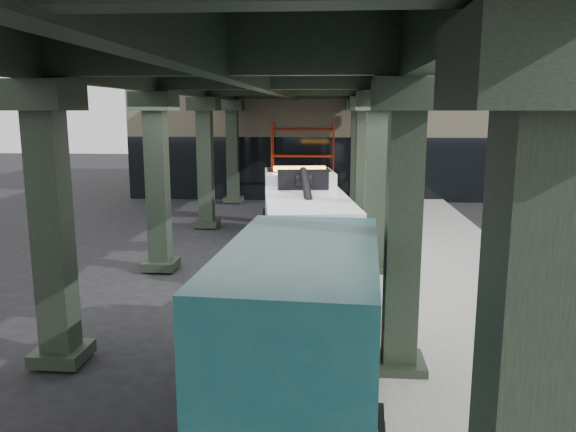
% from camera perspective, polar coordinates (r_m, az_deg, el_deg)
% --- Properties ---
extents(ground, '(90.00, 90.00, 0.00)m').
position_cam_1_polar(ground, '(13.97, -1.61, -8.14)').
color(ground, black).
rests_on(ground, ground).
extents(sidewalk, '(5.00, 40.00, 0.15)m').
position_cam_1_polar(sidewalk, '(16.09, 15.40, -5.70)').
color(sidewalk, gray).
rests_on(sidewalk, ground).
extents(lane_stripe, '(0.12, 38.00, 0.01)m').
position_cam_1_polar(lane_stripe, '(15.81, 5.33, -5.91)').
color(lane_stripe, silver).
rests_on(lane_stripe, ground).
extents(viaduct, '(7.40, 32.00, 6.40)m').
position_cam_1_polar(viaduct, '(15.29, -2.45, 14.25)').
color(viaduct, black).
rests_on(viaduct, ground).
extents(building, '(22.00, 10.00, 8.00)m').
position_cam_1_polar(building, '(33.16, 5.52, 9.74)').
color(building, '#C6B793').
rests_on(building, ground).
extents(scaffolding, '(3.08, 0.88, 4.00)m').
position_cam_1_polar(scaffolding, '(27.94, 1.52, 5.74)').
color(scaffolding, '#B2260E').
rests_on(scaffolding, ground).
extents(tow_truck, '(3.35, 8.64, 2.76)m').
position_cam_1_polar(tow_truck, '(17.68, 1.59, 0.38)').
color(tow_truck, black).
rests_on(tow_truck, ground).
extents(towed_van, '(2.82, 6.32, 2.51)m').
position_cam_1_polar(towed_van, '(9.03, 1.56, -9.77)').
color(towed_van, '#134144').
rests_on(towed_van, ground).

